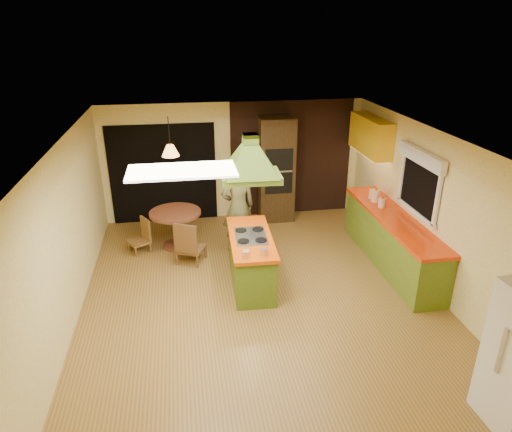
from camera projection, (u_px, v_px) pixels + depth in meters
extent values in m
plane|color=olive|center=(260.00, 294.00, 7.28)|extent=(6.50, 6.50, 0.00)
plane|color=#FBF5B4|center=(234.00, 161.00, 9.73)|extent=(5.50, 0.00, 5.50)
plane|color=#FBF5B4|center=(327.00, 377.00, 3.84)|extent=(5.50, 0.00, 5.50)
plane|color=#FBF5B4|center=(67.00, 236.00, 6.37)|extent=(0.00, 6.50, 6.50)
plane|color=#FBF5B4|center=(432.00, 211.00, 7.20)|extent=(0.00, 6.50, 6.50)
plane|color=silver|center=(261.00, 140.00, 6.29)|extent=(6.50, 6.50, 0.00)
cube|color=#381E14|center=(291.00, 159.00, 9.90)|extent=(2.64, 0.03, 2.50)
cube|color=black|center=(163.00, 174.00, 9.56)|extent=(2.20, 0.03, 2.10)
cube|color=olive|center=(391.00, 242.00, 8.02)|extent=(0.58, 3.00, 0.86)
cube|color=#E53807|center=(394.00, 218.00, 7.84)|extent=(0.62, 3.05, 0.06)
cube|color=yellow|center=(371.00, 135.00, 8.89)|extent=(0.34, 1.40, 0.70)
cube|color=black|center=(420.00, 185.00, 7.44)|extent=(0.03, 1.16, 0.96)
cube|color=white|center=(421.00, 157.00, 7.25)|extent=(0.10, 1.35, 0.22)
cube|color=white|center=(182.00, 171.00, 5.04)|extent=(1.20, 0.60, 0.03)
cube|color=#526F1B|center=(251.00, 261.00, 7.45)|extent=(0.69, 1.63, 0.78)
cube|color=#D04A06|center=(251.00, 238.00, 7.29)|extent=(0.74, 1.70, 0.06)
cube|color=silver|center=(251.00, 236.00, 7.27)|extent=(0.51, 0.72, 0.02)
cube|color=#4D691A|center=(251.00, 176.00, 6.88)|extent=(0.92, 0.68, 0.11)
pyramid|color=#4D691A|center=(250.00, 144.00, 6.68)|extent=(0.92, 0.68, 0.45)
cube|color=#4D691A|center=(250.00, 139.00, 6.65)|extent=(0.22, 0.22, 0.15)
imported|color=brown|center=(238.00, 207.00, 8.33)|extent=(0.72, 0.55, 1.75)
cube|color=#3E2B14|center=(276.00, 170.00, 9.64)|extent=(0.74, 0.60, 2.22)
cube|color=black|center=(279.00, 160.00, 9.25)|extent=(0.57, 0.03, 0.45)
cube|color=black|center=(279.00, 183.00, 9.45)|extent=(0.57, 0.03, 0.45)
cylinder|color=brown|center=(175.00, 213.00, 8.53)|extent=(0.96, 0.96, 0.05)
cylinder|color=brown|center=(176.00, 229.00, 8.67)|extent=(0.14, 0.14, 0.68)
cylinder|color=brown|center=(178.00, 245.00, 8.80)|extent=(0.54, 0.54, 0.05)
cone|color=#FF9E3F|center=(170.00, 150.00, 8.06)|extent=(0.36, 0.36, 0.20)
cylinder|color=#F8E9C7|center=(376.00, 196.00, 8.43)|extent=(0.18, 0.18, 0.23)
cylinder|color=#F5E5C5|center=(372.00, 194.00, 8.57)|extent=(0.15, 0.15, 0.18)
cylinder|color=#F3E0C3|center=(382.00, 203.00, 8.18)|extent=(0.16, 0.16, 0.18)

